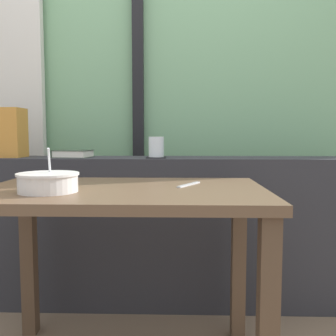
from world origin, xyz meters
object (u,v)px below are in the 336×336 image
juice_glass (156,147)px  closed_book (73,154)px  soup_bowl (48,183)px  fork_utensil (189,185)px  breakfast_table (123,220)px  coaster_square (156,157)px

juice_glass → closed_book: juice_glass is taller
soup_bowl → fork_utensil: size_ratio=1.23×
breakfast_table → coaster_square: 0.62m
juice_glass → fork_utensil: size_ratio=0.62×
coaster_square → closed_book: 0.45m
breakfast_table → closed_book: size_ratio=5.24×
coaster_square → breakfast_table: bearing=-98.7°
coaster_square → fork_utensil: bearing=-72.7°
juice_glass → closed_book: size_ratio=0.52×
breakfast_table → fork_utensil: bearing=18.0°
coaster_square → soup_bowl: soup_bowl is taller
coaster_square → juice_glass: bearing=180.0°
breakfast_table → soup_bowl: (-0.24, -0.11, 0.15)m
juice_glass → closed_book: bearing=175.4°
breakfast_table → soup_bowl: size_ratio=4.99×
fork_utensil → soup_bowl: bearing=-131.1°
soup_bowl → closed_book: bearing=99.0°
coaster_square → soup_bowl: 0.77m
closed_book → breakfast_table: bearing=-60.1°
coaster_square → fork_utensil: 0.53m
juice_glass → coaster_square: bearing=0.0°
coaster_square → fork_utensil: coaster_square is taller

